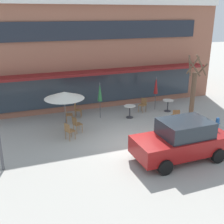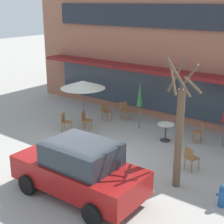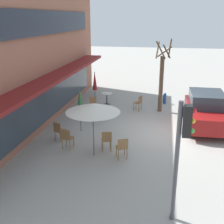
# 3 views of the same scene
# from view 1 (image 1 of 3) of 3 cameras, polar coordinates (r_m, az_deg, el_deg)

# --- Properties ---
(ground_plane) EXTENTS (80.00, 80.00, 0.00)m
(ground_plane) POSITION_cam_1_polar(r_m,az_deg,el_deg) (13.77, 4.89, -6.66)
(ground_plane) COLOR #9E9B93
(building_facade) EXTENTS (17.60, 9.10, 7.00)m
(building_facade) POSITION_cam_1_polar(r_m,az_deg,el_deg) (21.92, -6.26, 12.69)
(building_facade) COLOR #935B47
(building_facade) RESTS_ON ground
(cafe_table_near_wall) EXTENTS (0.70, 0.70, 0.76)m
(cafe_table_near_wall) POSITION_cam_1_polar(r_m,az_deg,el_deg) (17.05, 3.63, 0.49)
(cafe_table_near_wall) COLOR #333338
(cafe_table_near_wall) RESTS_ON ground
(cafe_table_streetside) EXTENTS (0.70, 0.70, 0.76)m
(cafe_table_streetside) POSITION_cam_1_polar(r_m,az_deg,el_deg) (18.49, 11.29, 1.67)
(cafe_table_streetside) COLOR #333338
(cafe_table_streetside) RESTS_ON ground
(patio_umbrella_green_folded) EXTENTS (0.28, 0.28, 2.20)m
(patio_umbrella_green_folded) POSITION_cam_1_polar(r_m,az_deg,el_deg) (18.39, 8.93, 5.33)
(patio_umbrella_green_folded) COLOR #4C4C51
(patio_umbrella_green_folded) RESTS_ON ground
(patio_umbrella_cream_folded) EXTENTS (0.28, 0.28, 2.20)m
(patio_umbrella_cream_folded) POSITION_cam_1_polar(r_m,az_deg,el_deg) (16.63, -2.48, 4.04)
(patio_umbrella_cream_folded) COLOR #4C4C51
(patio_umbrella_cream_folded) RESTS_ON ground
(patio_umbrella_corner_open) EXTENTS (2.10, 2.10, 2.20)m
(patio_umbrella_corner_open) POSITION_cam_1_polar(r_m,az_deg,el_deg) (14.80, -9.68, 3.40)
(patio_umbrella_corner_open) COLOR #4C4C51
(patio_umbrella_corner_open) RESTS_ON ground
(cafe_chair_0) EXTENTS (0.51, 0.51, 0.89)m
(cafe_chair_0) POSITION_cam_1_polar(r_m,az_deg,el_deg) (16.43, 12.80, -0.68)
(cafe_chair_0) COLOR olive
(cafe_chair_0) RESTS_ON ground
(cafe_chair_1) EXTENTS (0.50, 0.50, 0.89)m
(cafe_chair_1) POSITION_cam_1_polar(r_m,az_deg,el_deg) (14.98, -7.25, -2.33)
(cafe_chair_1) COLOR olive
(cafe_chair_1) RESTS_ON ground
(cafe_chair_2) EXTENTS (0.52, 0.52, 0.89)m
(cafe_chair_2) POSITION_cam_1_polar(r_m,az_deg,el_deg) (17.20, -7.13, 0.58)
(cafe_chair_2) COLOR olive
(cafe_chair_2) RESTS_ON ground
(cafe_chair_3) EXTENTS (0.54, 0.54, 0.89)m
(cafe_chair_3) POSITION_cam_1_polar(r_m,az_deg,el_deg) (18.14, 6.32, 1.63)
(cafe_chair_3) COLOR olive
(cafe_chair_3) RESTS_ON ground
(cafe_chair_4) EXTENTS (0.53, 0.53, 0.89)m
(cafe_chair_4) POSITION_cam_1_polar(r_m,az_deg,el_deg) (14.20, -8.76, -3.66)
(cafe_chair_4) COLOR olive
(cafe_chair_4) RESTS_ON ground
(cafe_chair_5) EXTENTS (0.46, 0.46, 0.89)m
(cafe_chair_5) POSITION_cam_1_polar(r_m,az_deg,el_deg) (16.49, -8.99, -0.35)
(cafe_chair_5) COLOR olive
(cafe_chair_5) RESTS_ON ground
(parked_sedan) EXTENTS (4.22, 2.07, 1.76)m
(parked_sedan) POSITION_cam_1_polar(r_m,az_deg,el_deg) (12.53, 14.01, -5.52)
(parked_sedan) COLOR maroon
(parked_sedan) RESTS_ON ground
(street_tree) EXTENTS (0.98, 0.93, 4.20)m
(street_tree) POSITION_cam_1_polar(r_m,az_deg,el_deg) (15.09, 16.05, 2.79)
(street_tree) COLOR brown
(street_tree) RESTS_ON ground
(fire_hydrant) EXTENTS (0.36, 0.20, 0.71)m
(fire_hydrant) POSITION_cam_1_polar(r_m,az_deg,el_deg) (16.37, 20.61, -2.19)
(fire_hydrant) COLOR #1E4C8C
(fire_hydrant) RESTS_ON ground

